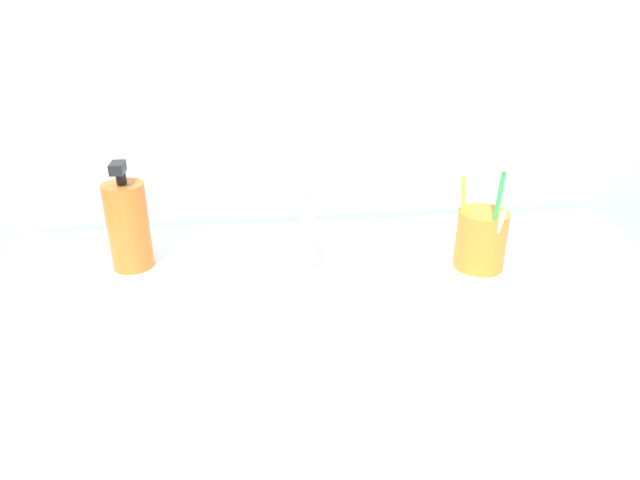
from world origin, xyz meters
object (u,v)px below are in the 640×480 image
(faucet, at_px, (309,222))
(toothbrush_green, at_px, (497,208))
(toothbrush_yellow, at_px, (463,207))
(soap_dispenser, at_px, (128,225))
(toothbrush_cup, at_px, (481,240))
(toothbrush_white, at_px, (505,211))

(faucet, height_order, toothbrush_green, toothbrush_green)
(toothbrush_green, xyz_separation_m, toothbrush_yellow, (-0.04, 0.04, -0.01))
(toothbrush_green, bearing_deg, toothbrush_yellow, 137.17)
(soap_dispenser, bearing_deg, toothbrush_cup, -6.66)
(faucet, xyz_separation_m, toothbrush_cup, (0.27, -0.10, -0.00))
(toothbrush_green, bearing_deg, soap_dispenser, 169.54)
(toothbrush_green, xyz_separation_m, toothbrush_white, (0.01, -0.00, -0.00))
(faucet, distance_m, toothbrush_cup, 0.29)
(toothbrush_green, height_order, toothbrush_yellow, toothbrush_green)
(toothbrush_white, bearing_deg, faucet, 152.94)
(toothbrush_white, bearing_deg, toothbrush_green, 159.11)
(toothbrush_white, relative_size, soap_dispenser, 1.07)
(faucet, distance_m, toothbrush_white, 0.32)
(toothbrush_cup, xyz_separation_m, soap_dispenser, (-0.56, 0.07, 0.03))
(faucet, bearing_deg, soap_dispenser, -173.15)
(toothbrush_white, bearing_deg, toothbrush_cup, 106.72)
(soap_dispenser, bearing_deg, toothbrush_white, -10.66)
(faucet, relative_size, toothbrush_yellow, 0.87)
(toothbrush_cup, bearing_deg, toothbrush_green, -86.85)
(faucet, distance_m, soap_dispenser, 0.30)
(toothbrush_green, height_order, soap_dispenser, toothbrush_green)
(toothbrush_yellow, bearing_deg, toothbrush_green, -42.83)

